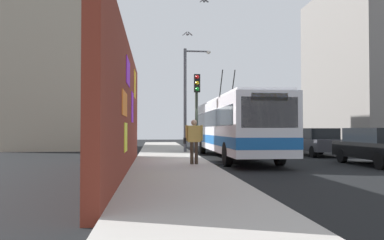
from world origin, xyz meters
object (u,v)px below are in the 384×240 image
parked_car_dark_gray (317,141)px  city_bus (234,126)px  parked_car_black (378,146)px  traffic_light (197,101)px  street_lamp (188,92)px  pedestrian_at_curb (194,138)px  parked_car_champagne (281,139)px

parked_car_dark_gray → city_bus: bearing=106.2°
parked_car_black → parked_car_dark_gray: bearing=0.0°
traffic_light → street_lamp: street_lamp is taller
parked_car_dark_gray → traffic_light: traffic_light is taller
pedestrian_at_curb → traffic_light: (2.77, -0.43, 1.64)m
parked_car_dark_gray → street_lamp: size_ratio=0.66×
street_lamp → parked_car_black: bearing=-138.1°
parked_car_dark_gray → street_lamp: (2.06, 7.26, 2.96)m
city_bus → pedestrian_at_curb: bearing=151.0°
parked_car_black → city_bus: bearing=48.9°
city_bus → street_lamp: bearing=30.0°
parked_car_dark_gray → street_lamp: 8.10m
parked_car_dark_gray → pedestrian_at_curb: bearing=128.4°
parked_car_champagne → traffic_light: 12.23m
parked_car_dark_gray → traffic_light: bearing=114.8°
parked_car_black → street_lamp: size_ratio=0.71×
parked_car_dark_gray → street_lamp: bearing=74.2°
parked_car_champagne → pedestrian_at_curb: bearing=147.8°
traffic_light → street_lamp: bearing=-0.9°
parked_car_dark_gray → parked_car_champagne: bearing=-0.0°
parked_car_black → traffic_light: bearing=70.2°
parked_car_black → traffic_light: traffic_light is taller
parked_car_black → traffic_light: (2.65, 7.35, 2.00)m
street_lamp → city_bus: bearing=-150.0°
city_bus → parked_car_black: (-4.53, -5.20, -0.88)m
parked_car_black → pedestrian_at_curb: size_ratio=2.57×
city_bus → parked_car_champagne: city_bus is taller
pedestrian_at_curb → traffic_light: size_ratio=0.44×
city_bus → parked_car_black: bearing=-131.1°
parked_car_black → parked_car_dark_gray: size_ratio=1.09×
city_bus → pedestrian_at_curb: 5.35m
pedestrian_at_curb → parked_car_dark_gray: bearing=-51.6°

